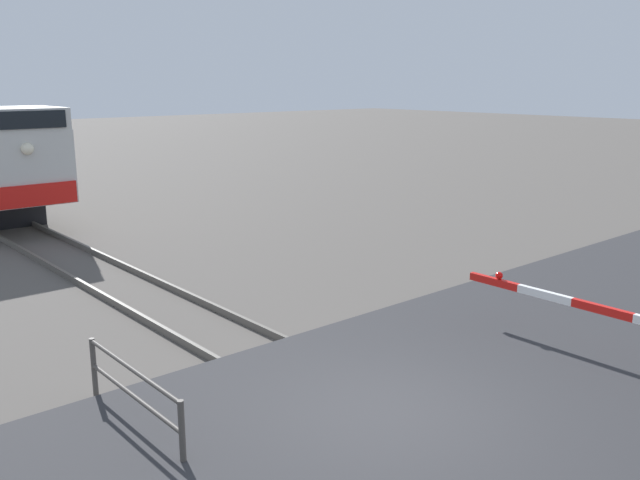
{
  "coord_description": "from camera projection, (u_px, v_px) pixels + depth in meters",
  "views": [
    {
      "loc": [
        -6.29,
        -5.85,
        4.64
      ],
      "look_at": [
        0.99,
        2.62,
        2.01
      ],
      "focal_mm": 37.99,
      "sensor_mm": 36.0,
      "label": 1
    }
  ],
  "objects": [
    {
      "name": "rail_track_right",
      "position": [
        423.0,
        404.0,
        9.81
      ],
      "size": [
        0.08,
        80.0,
        0.15
      ],
      "primitive_type": "cube",
      "color": "#59544C",
      "rests_on": "ground_plane"
    },
    {
      "name": "rail_track_left",
      "position": [
        351.0,
        437.0,
        8.9
      ],
      "size": [
        0.08,
        80.0,
        0.15
      ],
      "primitive_type": "cube",
      "color": "#59544C",
      "rests_on": "ground_plane"
    },
    {
      "name": "guard_railing",
      "position": [
        133.0,
        389.0,
        9.05
      ],
      "size": [
        0.08,
        2.7,
        0.95
      ],
      "color": "#4C4742",
      "rests_on": "ground_plane"
    },
    {
      "name": "road_surface",
      "position": [
        389.0,
        419.0,
        9.35
      ],
      "size": [
        36.0,
        6.38,
        0.16
      ],
      "primitive_type": "cube",
      "color": "#2D2D30",
      "rests_on": "ground_plane"
    },
    {
      "name": "ground_plane",
      "position": [
        389.0,
        424.0,
        9.37
      ],
      "size": [
        160.0,
        160.0,
        0.0
      ],
      "primitive_type": "plane",
      "color": "#514C47"
    }
  ]
}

